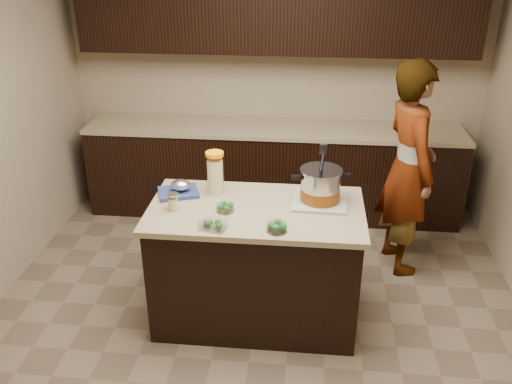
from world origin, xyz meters
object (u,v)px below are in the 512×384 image
at_px(island, 256,264).
at_px(stock_pot, 320,187).
at_px(lemonade_pitcher, 215,175).
at_px(person, 408,169).

height_order(island, stock_pot, stock_pot).
xyz_separation_m(lemonade_pitcher, person, (1.44, 0.63, -0.17)).
bearing_deg(person, lemonade_pitcher, 99.21).
relative_size(lemonade_pitcher, person, 0.18).
relative_size(island, lemonade_pitcher, 4.74).
bearing_deg(stock_pot, island, -172.99).
bearing_deg(person, island, 111.86).
distance_m(island, person, 1.47).
height_order(stock_pot, person, person).
distance_m(island, lemonade_pitcher, 0.70).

